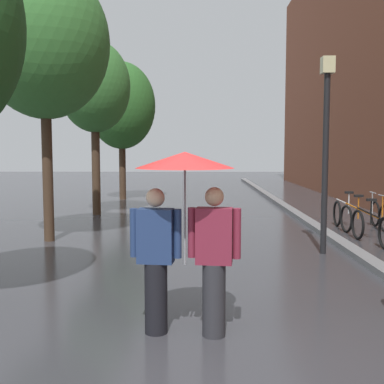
{
  "coord_description": "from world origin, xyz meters",
  "views": [
    {
      "loc": [
        0.07,
        -4.49,
        2.09
      ],
      "look_at": [
        -0.03,
        3.69,
        1.35
      ],
      "focal_mm": 44.1,
      "sensor_mm": 36.0,
      "label": 1
    }
  ],
  "objects": [
    {
      "name": "street_lamp_post",
      "position": [
        2.6,
        4.89,
        2.3
      ],
      "size": [
        0.24,
        0.24,
        3.89
      ],
      "color": "black",
      "rests_on": "ground"
    },
    {
      "name": "parked_bicycle_5",
      "position": [
        4.38,
        8.27,
        0.38
      ],
      "size": [
        1.1,
        0.73,
        0.96
      ],
      "color": "black",
      "rests_on": "ground"
    },
    {
      "name": "street_tree_2",
      "position": [
        -3.19,
        10.55,
        4.03
      ],
      "size": [
        2.25,
        2.25,
        5.51
      ],
      "color": "#473323",
      "rests_on": "ground"
    },
    {
      "name": "street_tree_3",
      "position": [
        -3.08,
        15.17,
        3.88
      ],
      "size": [
        2.78,
        2.78,
        5.69
      ],
      "color": "#473323",
      "rests_on": "ground"
    },
    {
      "name": "ground_plane",
      "position": [
        0.0,
        0.0,
        0.0
      ],
      "size": [
        80.0,
        80.0,
        0.0
      ],
      "primitive_type": "plane",
      "color": "#38383D"
    },
    {
      "name": "kerb_strip",
      "position": [
        3.2,
        10.0,
        0.06
      ],
      "size": [
        0.3,
        36.0,
        0.12
      ],
      "primitive_type": "cube",
      "color": "slate",
      "rests_on": "ground"
    },
    {
      "name": "street_tree_1",
      "position": [
        -3.34,
        6.14,
        4.44
      ],
      "size": [
        2.89,
        2.89,
        6.15
      ],
      "color": "#473323",
      "rests_on": "ground"
    },
    {
      "name": "parked_bicycle_4",
      "position": [
        4.32,
        7.34,
        0.38
      ],
      "size": [
        1.14,
        0.8,
        0.96
      ],
      "color": "black",
      "rests_on": "ground"
    },
    {
      "name": "couple_under_umbrella",
      "position": [
        -0.07,
        0.7,
        1.37
      ],
      "size": [
        1.24,
        1.1,
        2.06
      ],
      "color": "black",
      "rests_on": "ground"
    },
    {
      "name": "parked_bicycle_3",
      "position": [
        4.3,
        6.4,
        0.38
      ],
      "size": [
        1.11,
        0.75,
        0.96
      ],
      "color": "black",
      "rests_on": "ground"
    }
  ]
}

